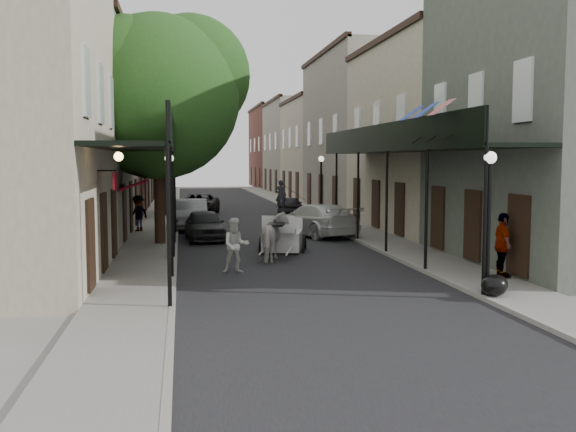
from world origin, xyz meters
name	(u,v)px	position (x,y,z in m)	size (l,w,h in m)	color
ground	(316,289)	(0.00, 0.00, 0.00)	(140.00, 140.00, 0.00)	gray
road	(245,222)	(0.00, 20.00, 0.01)	(8.00, 90.00, 0.01)	black
sidewalk_left	(159,222)	(-5.00, 20.00, 0.06)	(2.20, 90.00, 0.12)	gray
sidewalk_right	(328,219)	(5.00, 20.00, 0.06)	(2.20, 90.00, 0.12)	gray
building_row_left	(111,137)	(-8.60, 30.00, 5.25)	(5.00, 80.00, 10.50)	beige
building_row_right	(345,138)	(8.60, 30.00, 5.25)	(5.00, 80.00, 10.50)	gray
gallery_left	(151,148)	(-4.79, 6.98, 4.05)	(2.20, 18.05, 4.88)	black
gallery_right	(399,149)	(4.79, 6.98, 4.05)	(2.20, 18.05, 4.88)	black
tree_near	(168,91)	(-4.20, 10.18, 6.49)	(7.31, 6.80, 9.63)	#382619
tree_far	(171,125)	(-4.25, 24.18, 5.84)	(6.45, 6.00, 8.61)	#382619
lamppost_right_near	(489,221)	(4.10, -2.00, 2.05)	(0.32, 0.32, 3.71)	black
lamppost_left	(170,204)	(-4.10, 6.00, 2.05)	(0.32, 0.32, 3.71)	black
lamppost_right_far	(321,188)	(4.10, 18.00, 2.05)	(0.32, 0.32, 3.71)	black
horse	(276,237)	(-0.38, 5.24, 0.86)	(0.92, 2.03, 1.71)	beige
carriage	(283,223)	(0.32, 7.82, 1.11)	(2.17, 2.81, 2.87)	black
pedestrian_walking	(236,245)	(-2.00, 3.00, 0.89)	(0.86, 0.67, 1.77)	beige
pedestrian_sidewalk_left	(138,213)	(-5.80, 14.86, 1.00)	(1.14, 0.65, 1.76)	gray
pedestrian_sidewalk_right	(503,245)	(5.71, 0.24, 1.09)	(1.13, 0.47, 1.94)	gray
car_left_near	(205,225)	(-2.67, 11.61, 0.69)	(1.63, 4.05, 1.38)	black
car_left_mid	(191,214)	(-3.21, 16.40, 0.78)	(1.65, 4.72, 1.56)	gray
car_left_far	(198,204)	(-2.60, 25.12, 0.71)	(2.35, 5.09, 1.41)	black
car_right_near	(316,220)	(2.60, 12.41, 0.77)	(2.16, 5.32, 1.54)	silver
car_right_far	(290,206)	(3.39, 24.09, 0.62)	(1.47, 3.66, 1.25)	black
trash_bags	(495,285)	(4.32, -2.03, 0.38)	(0.92, 1.07, 0.56)	black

